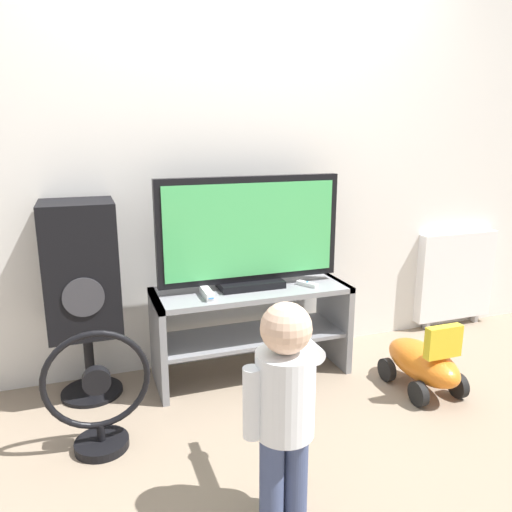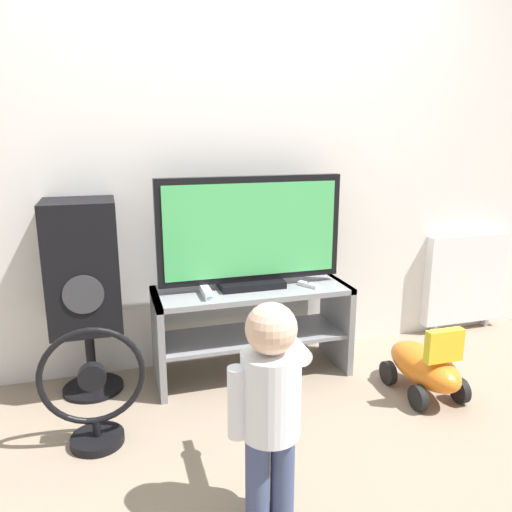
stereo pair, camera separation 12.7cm
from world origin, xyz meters
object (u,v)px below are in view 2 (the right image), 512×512
at_px(game_console, 206,292).
at_px(speaker_tower, 83,270).
at_px(television, 251,234).
at_px(remote_primary, 308,285).
at_px(ride_on_toy, 425,366).
at_px(child, 270,394).
at_px(floor_fan, 94,393).
at_px(radiator, 465,279).

height_order(game_console, speaker_tower, speaker_tower).
relative_size(television, remote_primary, 8.07).
xyz_separation_m(speaker_tower, ride_on_toy, (1.73, -0.56, -0.53)).
distance_m(child, speaker_tower, 1.34).
relative_size(remote_primary, floor_fan, 0.23).
bearing_deg(speaker_tower, remote_primary, -6.65).
bearing_deg(floor_fan, radiator, 14.99).
relative_size(ride_on_toy, radiator, 0.75).
xyz_separation_m(child, ride_on_toy, (1.08, 0.59, -0.33)).
bearing_deg(radiator, speaker_tower, -176.61).
xyz_separation_m(game_console, remote_primary, (0.59, -0.00, -0.01)).
height_order(television, game_console, television).
relative_size(floor_fan, ride_on_toy, 1.09).
xyz_separation_m(television, remote_primary, (0.31, -0.09, -0.30)).
bearing_deg(television, remote_primary, -16.54).
bearing_deg(game_console, remote_primary, -0.41).
distance_m(game_console, floor_fan, 0.77).
bearing_deg(child, game_console, 91.46).
height_order(game_console, floor_fan, game_console).
distance_m(television, game_console, 0.41).
distance_m(television, radiator, 1.71).
relative_size(television, radiator, 1.50).
relative_size(child, speaker_tower, 0.79).
xyz_separation_m(television, floor_fan, (-0.87, -0.47, -0.58)).
relative_size(child, ride_on_toy, 1.60).
distance_m(child, floor_fan, 0.92).
relative_size(remote_primary, child, 0.15).
height_order(television, floor_fan, television).
relative_size(game_console, radiator, 0.27).
distance_m(floor_fan, radiator, 2.59).
relative_size(floor_fan, radiator, 0.82).
height_order(speaker_tower, ride_on_toy, speaker_tower).
relative_size(remote_primary, ride_on_toy, 0.25).
height_order(remote_primary, ride_on_toy, remote_primary).
relative_size(game_console, floor_fan, 0.33).
height_order(remote_primary, radiator, radiator).
bearing_deg(floor_fan, television, 28.44).
xyz_separation_m(television, game_console, (-0.28, -0.09, -0.29)).
bearing_deg(radiator, floor_fan, -165.01).
height_order(television, child, television).
bearing_deg(game_console, television, 17.88).
distance_m(game_console, radiator, 1.94).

